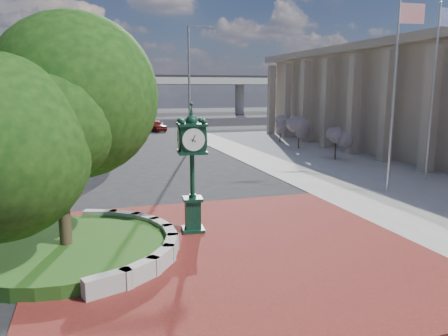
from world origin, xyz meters
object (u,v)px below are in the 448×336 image
flagpole_a (394,95)px  post_clock (192,164)px  parked_car (155,126)px  street_lamp_near (192,77)px  street_lamp_far (124,84)px  flagpole_b (433,92)px

flagpole_a → post_clock: bearing=-163.7°
parked_car → street_lamp_near: 17.02m
post_clock → street_lamp_near: (5.18, 22.13, 3.53)m
street_lamp_far → flagpole_a: bearing=-76.8°
parked_car → street_lamp_near: bearing=-105.7°
street_lamp_near → street_lamp_far: size_ratio=1.05×
parked_car → flagpole_b: (10.20, -33.51, 4.21)m
street_lamp_near → street_lamp_far: street_lamp_near is taller
flagpole_a → parked_car: bearing=100.3°
street_lamp_near → post_clock: bearing=-103.2°
street_lamp_near → street_lamp_far: 21.48m
parked_car → street_lamp_near: street_lamp_near is taller
flagpole_a → street_lamp_far: (-9.41, 40.14, 0.96)m
post_clock → flagpole_b: size_ratio=0.47×
flagpole_b → street_lamp_near: size_ratio=0.93×
flagpole_b → street_lamp_near: 19.71m
street_lamp_far → street_lamp_near: bearing=-79.3°
street_lamp_far → post_clock: bearing=-91.6°
parked_car → flagpole_a: bearing=-98.9°
post_clock → flagpole_a: flagpole_a is taller
parked_car → street_lamp_near: size_ratio=0.39×
parked_car → flagpole_b: flagpole_b is taller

